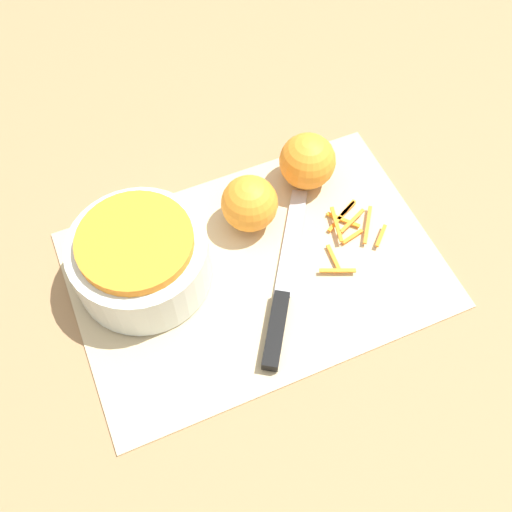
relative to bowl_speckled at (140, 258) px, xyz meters
The scene contains 7 objects.
ground_plane 0.15m from the bowl_speckled, 18.64° to the right, with size 4.00×4.00×0.00m, color #9E754C.
cutting_board 0.15m from the bowl_speckled, 18.64° to the right, with size 0.47×0.32×0.01m.
bowl_speckled is the anchor object (origin of this frame).
knife 0.19m from the bowl_speckled, 38.07° to the right, with size 0.16×0.24×0.02m.
orange_left 0.16m from the bowl_speckled, ahead, with size 0.08×0.08×0.08m.
orange_right 0.27m from the bowl_speckled, 13.23° to the left, with size 0.08×0.08×0.08m.
peel_pile 0.28m from the bowl_speckled, ahead, with size 0.12×0.11×0.01m.
Camera 1 is at (-0.15, -0.36, 0.69)m, focal length 42.00 mm.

